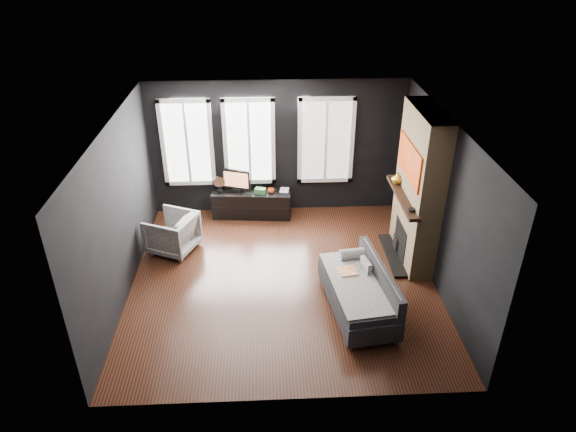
{
  "coord_description": "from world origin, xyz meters",
  "views": [
    {
      "loc": [
        -0.26,
        -6.95,
        5.16
      ],
      "look_at": [
        0.1,
        0.3,
        1.05
      ],
      "focal_mm": 32.0,
      "sensor_mm": 36.0,
      "label": 1
    }
  ],
  "objects_px": {
    "armchair": "(172,231)",
    "mantel_vase": "(397,178)",
    "sofa": "(358,289)",
    "media_console": "(252,203)",
    "book": "(280,185)",
    "monitor": "(237,179)",
    "mug": "(271,190)"
  },
  "relations": [
    {
      "from": "sofa",
      "to": "media_console",
      "type": "distance_m",
      "value": 3.47
    },
    {
      "from": "monitor",
      "to": "mug",
      "type": "height_order",
      "value": "monitor"
    },
    {
      "from": "book",
      "to": "mantel_vase",
      "type": "height_order",
      "value": "mantel_vase"
    },
    {
      "from": "monitor",
      "to": "book",
      "type": "bearing_deg",
      "value": 18.13
    },
    {
      "from": "sofa",
      "to": "mug",
      "type": "height_order",
      "value": "sofa"
    },
    {
      "from": "sofa",
      "to": "book",
      "type": "distance_m",
      "value": 3.27
    },
    {
      "from": "monitor",
      "to": "mantel_vase",
      "type": "relative_size",
      "value": 2.79
    },
    {
      "from": "sofa",
      "to": "book",
      "type": "relative_size",
      "value": 7.52
    },
    {
      "from": "media_console",
      "to": "book",
      "type": "distance_m",
      "value": 0.69
    },
    {
      "from": "monitor",
      "to": "mug",
      "type": "relative_size",
      "value": 4.69
    },
    {
      "from": "armchair",
      "to": "mantel_vase",
      "type": "height_order",
      "value": "mantel_vase"
    },
    {
      "from": "sofa",
      "to": "mantel_vase",
      "type": "xyz_separation_m",
      "value": [
        0.95,
        1.87,
        0.95
      ]
    },
    {
      "from": "monitor",
      "to": "book",
      "type": "xyz_separation_m",
      "value": [
        0.86,
        -0.01,
        -0.14
      ]
    },
    {
      "from": "armchair",
      "to": "mug",
      "type": "xyz_separation_m",
      "value": [
        1.8,
        1.15,
        0.21
      ]
    },
    {
      "from": "sofa",
      "to": "mug",
      "type": "distance_m",
      "value": 3.23
    },
    {
      "from": "mug",
      "to": "mantel_vase",
      "type": "bearing_deg",
      "value": -26.63
    },
    {
      "from": "monitor",
      "to": "book",
      "type": "height_order",
      "value": "monitor"
    },
    {
      "from": "monitor",
      "to": "mantel_vase",
      "type": "distance_m",
      "value": 3.17
    },
    {
      "from": "mug",
      "to": "sofa",
      "type": "bearing_deg",
      "value": -67.25
    },
    {
      "from": "mug",
      "to": "book",
      "type": "relative_size",
      "value": 0.52
    },
    {
      "from": "book",
      "to": "sofa",
      "type": "bearing_deg",
      "value": -70.87
    },
    {
      "from": "armchair",
      "to": "monitor",
      "type": "distance_m",
      "value": 1.74
    },
    {
      "from": "armchair",
      "to": "sofa",
      "type": "bearing_deg",
      "value": 82.68
    },
    {
      "from": "armchair",
      "to": "media_console",
      "type": "relative_size",
      "value": 0.5
    },
    {
      "from": "monitor",
      "to": "sofa",
      "type": "bearing_deg",
      "value": -39.04
    },
    {
      "from": "mug",
      "to": "media_console",
      "type": "bearing_deg",
      "value": 167.25
    },
    {
      "from": "media_console",
      "to": "monitor",
      "type": "distance_m",
      "value": 0.6
    },
    {
      "from": "monitor",
      "to": "media_console",
      "type": "bearing_deg",
      "value": 13.57
    },
    {
      "from": "sofa",
      "to": "monitor",
      "type": "xyz_separation_m",
      "value": [
        -1.92,
        3.09,
        0.41
      ]
    },
    {
      "from": "armchair",
      "to": "book",
      "type": "relative_size",
      "value": 3.32
    },
    {
      "from": "media_console",
      "to": "book",
      "type": "relative_size",
      "value": 6.58
    },
    {
      "from": "book",
      "to": "mantel_vase",
      "type": "bearing_deg",
      "value": -30.83
    }
  ]
}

